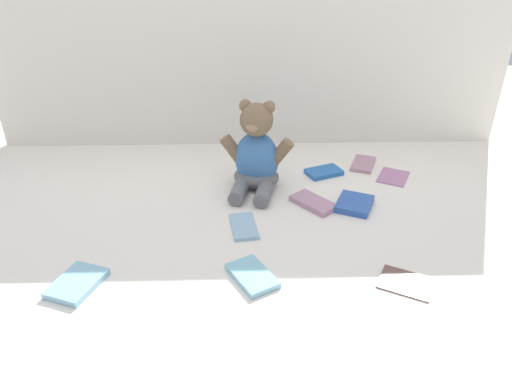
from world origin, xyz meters
TOP-DOWN VIEW (x-y plane):
  - ground_plane at (0.00, 0.00)m, footprint 3.20×3.20m
  - backdrop_drape at (0.00, 0.48)m, footprint 1.86×0.03m
  - teddy_bear at (0.01, 0.12)m, footprint 0.24×0.23m
  - book_case_0 at (0.39, 0.26)m, footprint 0.11×0.14m
  - book_case_1 at (0.35, -0.37)m, footprint 0.15×0.14m
  - book_case_2 at (-0.01, -0.34)m, footprint 0.13×0.15m
  - book_case_3 at (0.24, 0.20)m, footprint 0.13×0.11m
  - book_case_4 at (0.47, 0.17)m, footprint 0.13×0.15m
  - book_case_5 at (0.18, -0.01)m, footprint 0.14×0.15m
  - book_case_6 at (-0.03, -0.13)m, footprint 0.09×0.14m
  - book_case_7 at (-0.42, -0.36)m, footprint 0.13×0.15m
  - book_case_8 at (0.30, -0.02)m, footprint 0.14×0.15m

SIDE VIEW (x-z plane):
  - ground_plane at x=0.00m, z-range 0.00..0.00m
  - book_case_1 at x=0.35m, z-range 0.00..0.01m
  - book_case_4 at x=0.47m, z-range 0.00..0.01m
  - book_case_6 at x=-0.03m, z-range 0.00..0.01m
  - book_case_0 at x=0.39m, z-range 0.00..0.01m
  - book_case_2 at x=-0.01m, z-range 0.00..0.01m
  - book_case_3 at x=0.24m, z-range 0.00..0.02m
  - book_case_7 at x=-0.42m, z-range 0.00..0.02m
  - book_case_5 at x=0.18m, z-range 0.00..0.02m
  - book_case_8 at x=0.30m, z-range 0.00..0.02m
  - teddy_bear at x=0.01m, z-range -0.04..0.25m
  - backdrop_drape at x=0.00m, z-range 0.00..0.79m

